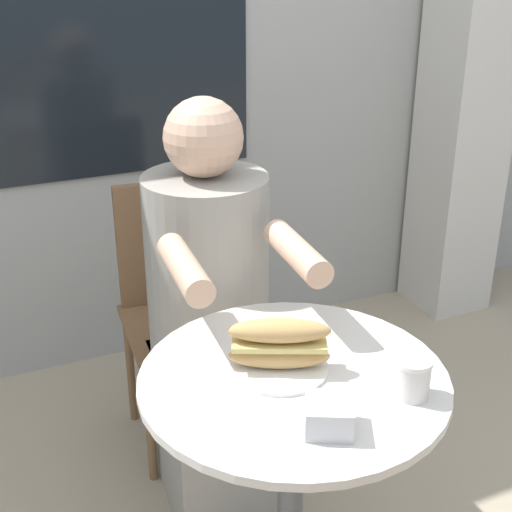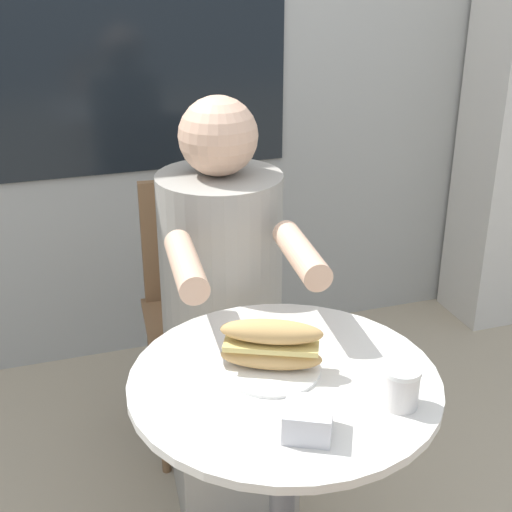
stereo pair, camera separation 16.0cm
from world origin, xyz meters
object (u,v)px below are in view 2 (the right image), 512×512
seated_diner (225,336)px  drink_cup (401,387)px  diner_chair (199,287)px  cafe_table (283,451)px  sandwich_on_plate (271,349)px

seated_diner → drink_cup: (0.17, -0.69, 0.24)m
diner_chair → cafe_table: bearing=93.3°
cafe_table → diner_chair: diner_chair is taller
cafe_table → sandwich_on_plate: (-0.02, 0.03, 0.25)m
sandwich_on_plate → drink_cup: sandwich_on_plate is taller
drink_cup → sandwich_on_plate: bearing=135.7°
cafe_table → drink_cup: size_ratio=8.35×
drink_cup → cafe_table: bearing=138.3°
diner_chair → drink_cup: bearing=103.7°
drink_cup → diner_chair: bearing=99.0°
cafe_table → diner_chair: (0.02, 0.87, -0.00)m
diner_chair → sandwich_on_plate: (-0.04, -0.83, 0.25)m
cafe_table → sandwich_on_plate: size_ratio=3.19×
sandwich_on_plate → cafe_table: bearing=-61.2°
diner_chair → drink_cup: (0.16, -1.03, 0.24)m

